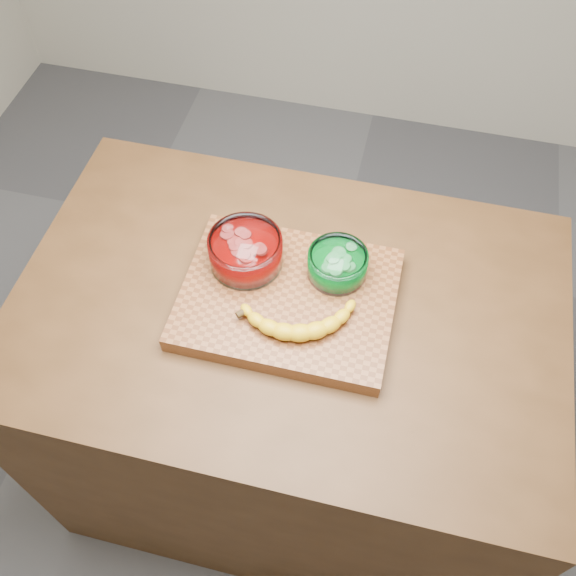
# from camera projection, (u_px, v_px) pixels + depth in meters

# --- Properties ---
(ground) EXTENTS (3.50, 3.50, 0.00)m
(ground) POSITION_uv_depth(u_px,v_px,m) (288.00, 454.00, 2.12)
(ground) COLOR #545458
(ground) RESTS_ON ground
(counter) EXTENTS (1.20, 0.80, 0.90)m
(counter) POSITION_uv_depth(u_px,v_px,m) (288.00, 395.00, 1.76)
(counter) COLOR #492D16
(counter) RESTS_ON ground
(cutting_board) EXTENTS (0.45, 0.35, 0.04)m
(cutting_board) POSITION_uv_depth(u_px,v_px,m) (288.00, 299.00, 1.37)
(cutting_board) COLOR brown
(cutting_board) RESTS_ON counter
(bowl_red) EXTENTS (0.16, 0.16, 0.07)m
(bowl_red) POSITION_uv_depth(u_px,v_px,m) (246.00, 251.00, 1.37)
(bowl_red) COLOR white
(bowl_red) RESTS_ON cutting_board
(bowl_green) EXTENTS (0.13, 0.13, 0.06)m
(bowl_green) POSITION_uv_depth(u_px,v_px,m) (337.00, 264.00, 1.36)
(bowl_green) COLOR white
(bowl_green) RESTS_ON cutting_board
(banana) EXTENTS (0.27, 0.15, 0.04)m
(banana) POSITION_uv_depth(u_px,v_px,m) (297.00, 315.00, 1.30)
(banana) COLOR gold
(banana) RESTS_ON cutting_board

